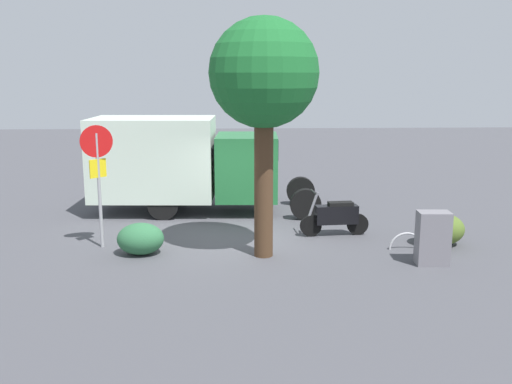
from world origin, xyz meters
TOP-DOWN VIEW (x-y plane):
  - ground_plane at (0.00, 0.00)m, footprint 60.00×60.00m
  - box_truck_near at (1.56, -3.08)m, footprint 6.85×2.48m
  - motorcycle at (-2.52, -0.29)m, footprint 1.81×0.55m
  - stop_sign at (3.34, 0.49)m, footprint 0.71×0.33m
  - street_tree at (-0.55, 1.31)m, footprint 2.42×2.42m
  - utility_cabinet at (-4.23, 2.07)m, footprint 0.72×0.48m
  - bike_rack_hoop at (-4.00, 0.98)m, footprint 0.85×0.07m
  - shrub_near_sign at (-4.94, 0.64)m, footprint 1.17×0.96m
  - shrub_mid_verge at (2.31, 1.08)m, footprint 1.09×0.89m

SIDE VIEW (x-z plane):
  - ground_plane at x=0.00m, z-range 0.00..0.00m
  - bike_rack_hoop at x=-4.00m, z-range -0.43..0.43m
  - shrub_mid_verge at x=2.31m, z-range 0.00..0.74m
  - shrub_near_sign at x=-4.94m, z-range 0.00..0.80m
  - motorcycle at x=-2.52m, z-range -0.08..1.12m
  - utility_cabinet at x=-4.23m, z-range 0.00..1.19m
  - box_truck_near at x=1.56m, z-range 0.15..3.01m
  - stop_sign at x=3.34m, z-range 0.49..3.46m
  - street_tree at x=-0.55m, z-range 1.37..6.74m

